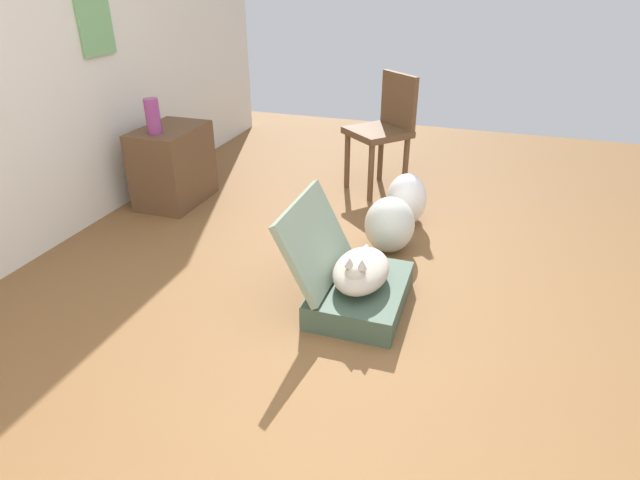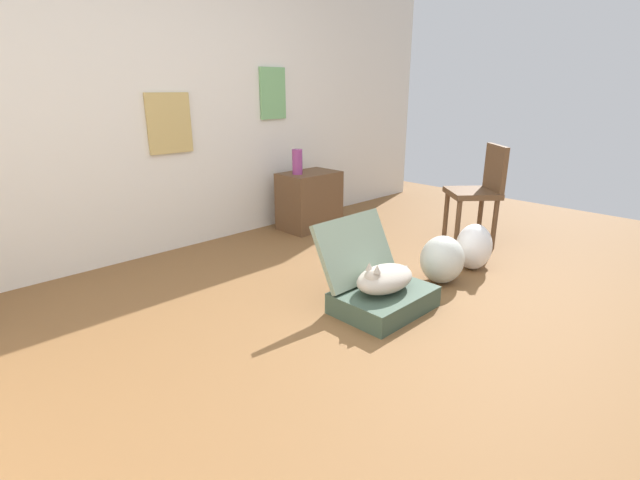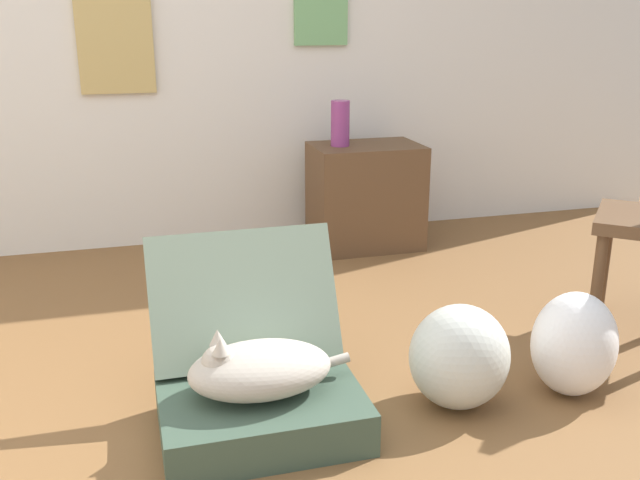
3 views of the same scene
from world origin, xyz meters
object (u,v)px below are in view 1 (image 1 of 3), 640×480
Objects in this scene: suitcase_base at (360,294)px; plastic_bag_clear at (406,200)px; cat at (361,270)px; side_table at (173,165)px; plastic_bag_white at (390,225)px; vase_tall at (153,116)px; chair at (384,127)px.

plastic_bag_clear is at bearing -2.45° from suitcase_base.
side_table reaches higher than cat.
cat is at bearing 177.00° from suitcase_base.
side_table reaches higher than suitcase_base.
side_table reaches higher than plastic_bag_white.
vase_tall is at bearing 86.11° from plastic_bag_white.
chair reaches higher than vase_tall.
vase_tall is at bearing 99.57° from plastic_bag_clear.
cat is 1.72m from chair.
suitcase_base is 1.74m from chair.
suitcase_base is 1.76× the size of plastic_bag_white.
side_table is 2.44× the size of vase_tall.
suitcase_base is 1.06× the size of side_table.
plastic_bag_white is (0.66, -0.01, 0.11)m from suitcase_base.
plastic_bag_clear is 0.62× the size of side_table.
vase_tall is 1.71m from chair.
vase_tall is at bearing 65.40° from suitcase_base.
suitcase_base is 1.19× the size of cat.
chair is at bearing 8.69° from suitcase_base.
plastic_bag_white is 1.10m from chair.
chair is (1.67, 0.26, 0.43)m from suitcase_base.
plastic_bag_clear is 0.74m from chair.
plastic_bag_white is 0.41m from plastic_bag_clear.
chair reaches higher than cat.
chair is (0.75, -1.43, 0.22)m from side_table.
side_table is (0.92, 1.69, 0.22)m from suitcase_base.
cat is 1.93m from side_table.
suitcase_base is 0.15m from cat.
side_table is 0.65× the size of chair.
vase_tall reaches higher than side_table.
side_table is at bearing -111.06° from chair.
plastic_bag_clear is at bearing -2.45° from cat.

